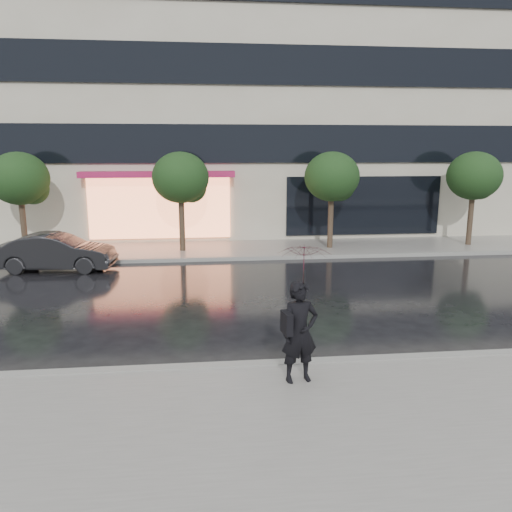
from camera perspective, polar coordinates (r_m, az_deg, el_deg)
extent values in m
plane|color=black|center=(10.75, 6.03, -10.24)|extent=(120.00, 120.00, 0.00)
cube|color=slate|center=(7.91, 11.20, -18.67)|extent=(60.00, 4.50, 0.12)
cube|color=slate|center=(20.48, 0.08, 0.80)|extent=(60.00, 3.50, 0.12)
cube|color=gray|center=(9.83, 7.27, -12.05)|extent=(60.00, 0.25, 0.14)
cube|color=gray|center=(18.77, 0.65, -0.21)|extent=(60.00, 0.25, 0.14)
cube|color=#BEB7A0|center=(28.23, -1.74, 22.16)|extent=(30.00, 12.00, 18.00)
cube|color=black|center=(21.76, -0.41, 12.71)|extent=(28.00, 0.12, 1.60)
cube|color=black|center=(22.03, -0.42, 21.06)|extent=(28.00, 0.12, 1.60)
cube|color=#FF8C59|center=(21.85, -10.93, 5.39)|extent=(6.00, 0.10, 2.60)
cube|color=#A6194D|center=(21.41, -11.16, 9.14)|extent=(6.40, 0.70, 0.25)
cube|color=black|center=(22.94, 12.19, 5.65)|extent=(7.00, 0.10, 2.60)
cylinder|color=#33261C|center=(21.08, -24.99, 2.86)|extent=(0.22, 0.22, 2.20)
ellipsoid|color=#143416|center=(20.90, -25.46, 8.01)|extent=(2.20, 2.20, 1.98)
sphere|color=#143416|center=(20.98, -24.15, 7.03)|extent=(1.20, 1.20, 1.20)
cylinder|color=#33261C|center=(19.95, -8.46, 3.41)|extent=(0.22, 0.22, 2.20)
ellipsoid|color=#143416|center=(19.76, -8.63, 8.86)|extent=(2.20, 2.20, 1.98)
sphere|color=#143416|center=(19.97, -7.41, 7.78)|extent=(1.20, 1.20, 1.20)
cylinder|color=#33261C|center=(20.59, 8.50, 3.67)|extent=(0.22, 0.22, 2.20)
ellipsoid|color=#143416|center=(20.40, 8.67, 8.96)|extent=(2.20, 2.20, 1.98)
sphere|color=#143416|center=(20.72, 9.57, 7.87)|extent=(1.20, 1.20, 1.20)
cylinder|color=#33261C|center=(22.84, 23.26, 3.64)|extent=(0.22, 0.22, 2.20)
ellipsoid|color=#143416|center=(22.67, 23.67, 8.39)|extent=(2.20, 2.20, 1.98)
sphere|color=#143416|center=(23.07, 24.21, 7.40)|extent=(1.20, 1.20, 1.20)
imported|color=black|center=(18.30, -21.84, 0.41)|extent=(3.97, 1.64, 1.28)
imported|color=black|center=(8.67, 5.02, -8.68)|extent=(0.71, 0.53, 1.77)
imported|color=#3B0A16|center=(8.36, 5.54, -1.46)|extent=(1.03, 1.05, 0.81)
cylinder|color=black|center=(8.48, 5.47, -4.52)|extent=(0.02, 0.02, 0.89)
cube|color=black|center=(8.46, 3.53, -7.66)|extent=(0.18, 0.35, 0.38)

